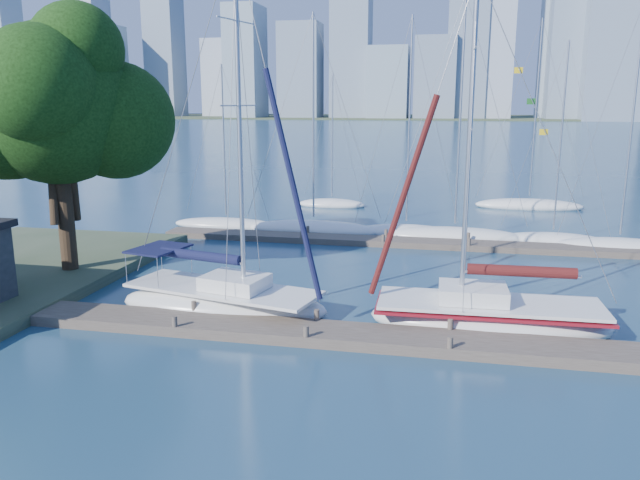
# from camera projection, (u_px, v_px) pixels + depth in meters

# --- Properties ---
(ground) EXTENTS (700.00, 700.00, 0.00)m
(ground) POSITION_uv_depth(u_px,v_px,m) (312.00, 338.00, 23.04)
(ground) COLOR navy
(ground) RESTS_ON ground
(near_dock) EXTENTS (26.00, 2.00, 0.40)m
(near_dock) POSITION_uv_depth(u_px,v_px,m) (312.00, 333.00, 23.00)
(near_dock) COLOR #443A32
(near_dock) RESTS_ON ground
(far_dock) EXTENTS (30.00, 1.80, 0.36)m
(far_dock) POSITION_uv_depth(u_px,v_px,m) (401.00, 242.00, 37.88)
(far_dock) COLOR #443A32
(far_dock) RESTS_ON ground
(far_shore) EXTENTS (800.00, 100.00, 1.50)m
(far_shore) POSITION_uv_depth(u_px,v_px,m) (444.00, 118.00, 328.73)
(far_shore) COLOR #38472D
(far_shore) RESTS_ON ground
(tree) EXTENTS (10.01, 9.11, 12.91)m
(tree) POSITION_uv_depth(u_px,v_px,m) (56.00, 101.00, 28.90)
(tree) COLOR black
(tree) RESTS_ON ground
(sailboat_navy) EXTENTS (9.27, 4.77, 15.05)m
(sailboat_navy) POSITION_uv_depth(u_px,v_px,m) (222.00, 285.00, 25.72)
(sailboat_navy) COLOR white
(sailboat_navy) RESTS_ON ground
(sailboat_maroon) EXTENTS (9.16, 3.24, 13.59)m
(sailboat_maroon) POSITION_uv_depth(u_px,v_px,m) (489.00, 303.00, 23.83)
(sailboat_maroon) COLOR white
(sailboat_maroon) RESTS_ON ground
(bg_boat_0) EXTENTS (7.79, 4.64, 11.27)m
(bg_boat_0) POSITION_uv_depth(u_px,v_px,m) (227.00, 224.00, 43.22)
(bg_boat_0) COLOR white
(bg_boat_0) RESTS_ON ground
(bg_boat_1) EXTENTS (9.15, 3.58, 14.35)m
(bg_boat_1) POSITION_uv_depth(u_px,v_px,m) (314.00, 229.00, 41.44)
(bg_boat_1) COLOR white
(bg_boat_1) RESTS_ON ground
(bg_boat_2) EXTENTS (6.86, 2.97, 14.03)m
(bg_boat_2) POSITION_uv_depth(u_px,v_px,m) (406.00, 231.00, 40.69)
(bg_boat_2) COLOR white
(bg_boat_2) RESTS_ON ground
(bg_boat_3) EXTENTS (9.00, 3.10, 15.06)m
(bg_boat_3) POSITION_uv_depth(u_px,v_px,m) (455.00, 235.00, 39.38)
(bg_boat_3) COLOR white
(bg_boat_3) RESTS_ON ground
(bg_boat_4) EXTENTS (6.75, 4.37, 12.31)m
(bg_boat_4) POSITION_uv_depth(u_px,v_px,m) (553.00, 240.00, 38.36)
(bg_boat_4) COLOR white
(bg_boat_4) RESTS_ON ground
(bg_boat_5) EXTENTS (7.55, 3.38, 14.40)m
(bg_boat_5) POSITION_uv_depth(u_px,v_px,m) (619.00, 246.00, 36.54)
(bg_boat_5) COLOR white
(bg_boat_5) RESTS_ON ground
(bg_boat_6) EXTENTS (5.91, 4.11, 10.96)m
(bg_boat_6) POSITION_uv_depth(u_px,v_px,m) (332.00, 204.00, 51.79)
(bg_boat_6) COLOR white
(bg_boat_6) RESTS_ON ground
(bg_boat_7) EXTENTS (8.79, 3.51, 15.18)m
(bg_boat_7) POSITION_uv_depth(u_px,v_px,m) (529.00, 205.00, 50.88)
(bg_boat_7) COLOR white
(bg_boat_7) RESTS_ON ground
(skyline) EXTENTS (503.37, 51.31, 114.03)m
(skyline) POSITION_uv_depth(u_px,v_px,m) (487.00, 41.00, 288.80)
(skyline) COLOR #869CAD
(skyline) RESTS_ON ground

